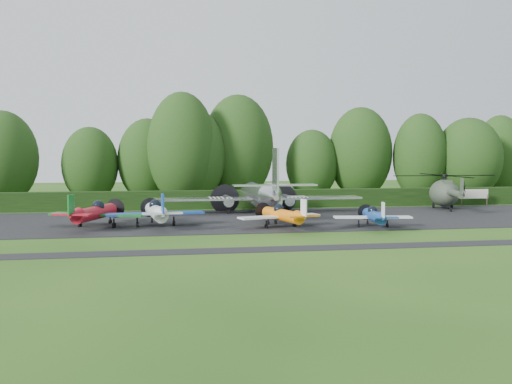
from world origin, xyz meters
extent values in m
plane|color=#224A14|center=(0.00, 0.00, 0.00)|extent=(160.00, 160.00, 0.00)
cube|color=black|center=(0.00, 10.00, 0.00)|extent=(70.00, 18.00, 0.01)
cube|color=black|center=(0.00, -6.00, 0.00)|extent=(70.00, 2.00, 0.00)
cube|color=black|center=(0.00, 21.00, 0.00)|extent=(90.00, 1.60, 2.00)
cylinder|color=silver|center=(2.59, 14.20, 1.82)|extent=(2.20, 11.49, 2.20)
cone|color=silver|center=(2.59, 20.64, 1.82)|extent=(2.20, 1.44, 2.20)
cone|color=silver|center=(2.59, 7.31, 2.30)|extent=(2.20, 2.87, 2.20)
sphere|color=black|center=(2.59, 19.72, 2.30)|extent=(1.44, 1.44, 1.44)
cube|color=silver|center=(2.59, 15.16, 1.53)|extent=(21.07, 2.30, 0.21)
cube|color=white|center=(-1.24, 15.16, 1.65)|extent=(2.49, 2.39, 0.05)
cube|color=white|center=(6.43, 15.16, 1.65)|extent=(2.49, 2.39, 0.05)
cylinder|color=silver|center=(-0.47, 15.74, 1.29)|extent=(1.05, 3.07, 1.05)
cylinder|color=silver|center=(5.66, 15.74, 1.29)|extent=(1.05, 3.07, 1.05)
cylinder|color=black|center=(-0.47, 17.89, 1.29)|extent=(3.07, 0.03, 3.07)
cylinder|color=black|center=(5.66, 17.89, 1.29)|extent=(3.07, 0.03, 3.07)
cube|color=silver|center=(2.59, 6.54, 3.35)|extent=(7.18, 1.34, 0.13)
cube|color=silver|center=(2.59, 6.25, 4.69)|extent=(0.17, 2.11, 3.64)
cylinder|color=black|center=(-0.47, 15.35, 0.24)|extent=(0.24, 0.86, 0.86)
cylinder|color=black|center=(5.66, 15.35, 0.24)|extent=(0.24, 0.86, 0.86)
cylinder|color=black|center=(2.59, 6.16, 0.17)|extent=(0.17, 0.42, 0.42)
cylinder|color=#A30F1E|center=(-12.35, 6.27, 1.25)|extent=(1.09, 6.26, 1.09)
sphere|color=black|center=(-12.35, 6.95, 1.76)|extent=(0.96, 0.96, 0.96)
cube|color=#0F651E|center=(-12.35, 6.84, 1.08)|extent=(7.96, 1.48, 0.16)
cube|color=#A30F1E|center=(-12.35, 2.51, 1.54)|extent=(2.96, 0.80, 0.11)
cube|color=#0F651E|center=(-12.35, 2.40, 2.27)|extent=(0.11, 0.91, 1.48)
cylinder|color=black|center=(-12.35, 10.31, 1.25)|extent=(1.71, 0.02, 1.71)
cylinder|color=black|center=(-13.83, 6.61, 0.20)|extent=(0.16, 0.50, 0.50)
cylinder|color=black|center=(-10.88, 6.61, 0.20)|extent=(0.16, 0.50, 0.50)
cylinder|color=black|center=(-12.35, 9.22, 0.18)|extent=(0.14, 0.45, 0.45)
cylinder|color=silver|center=(-7.46, 6.03, 1.26)|extent=(1.10, 6.32, 1.10)
sphere|color=black|center=(-7.46, 6.72, 1.78)|extent=(0.97, 0.97, 0.97)
cube|color=#183F94|center=(-7.46, 6.61, 1.09)|extent=(8.05, 1.49, 0.16)
cube|color=silver|center=(-7.46, 2.24, 1.55)|extent=(2.99, 0.80, 0.11)
cube|color=#183F94|center=(-7.46, 2.12, 2.30)|extent=(0.11, 0.92, 1.49)
cylinder|color=black|center=(-7.46, 10.11, 1.26)|extent=(1.72, 0.02, 1.72)
cylinder|color=black|center=(-8.96, 6.38, 0.21)|extent=(0.16, 0.51, 0.51)
cylinder|color=black|center=(-5.97, 6.38, 0.21)|extent=(0.16, 0.51, 0.51)
cylinder|color=black|center=(-7.46, 9.02, 0.18)|extent=(0.14, 0.46, 0.46)
cylinder|color=orange|center=(2.56, 3.57, 1.09)|extent=(0.95, 5.47, 0.95)
sphere|color=black|center=(2.56, 4.16, 1.54)|extent=(0.84, 0.84, 0.84)
cube|color=silver|center=(2.56, 4.06, 0.94)|extent=(6.96, 1.29, 0.14)
cube|color=orange|center=(2.56, 0.28, 1.34)|extent=(2.59, 0.70, 0.10)
cube|color=silver|center=(2.56, 0.19, 1.99)|extent=(0.10, 0.80, 1.29)
cylinder|color=black|center=(2.56, 7.10, 1.09)|extent=(1.49, 0.02, 1.49)
cylinder|color=black|center=(1.26, 3.87, 0.18)|extent=(0.14, 0.44, 0.44)
cylinder|color=black|center=(3.85, 3.87, 0.18)|extent=(0.14, 0.44, 0.44)
cylinder|color=black|center=(2.56, 6.15, 0.16)|extent=(0.12, 0.40, 0.40)
cylinder|color=navy|center=(9.91, 2.57, 0.99)|extent=(0.86, 4.95, 0.86)
sphere|color=black|center=(9.91, 3.11, 1.40)|extent=(0.76, 0.76, 0.76)
cube|color=white|center=(9.91, 3.02, 0.86)|extent=(6.30, 1.17, 0.13)
cube|color=navy|center=(9.91, -0.40, 1.22)|extent=(2.34, 0.63, 0.09)
cube|color=white|center=(9.91, -0.49, 1.80)|extent=(0.09, 0.72, 1.17)
cylinder|color=black|center=(9.91, 5.77, 0.99)|extent=(1.35, 0.02, 1.35)
cylinder|color=black|center=(8.74, 2.84, 0.16)|extent=(0.13, 0.40, 0.40)
cylinder|color=black|center=(11.08, 2.84, 0.16)|extent=(0.13, 0.40, 0.40)
cylinder|color=black|center=(9.91, 4.92, 0.14)|extent=(0.11, 0.36, 0.36)
ellipsoid|color=#333C2E|center=(23.27, 16.21, 1.75)|extent=(3.03, 5.56, 2.90)
cylinder|color=#333C2E|center=(23.27, 11.84, 2.04)|extent=(0.68, 5.83, 0.68)
cube|color=#333C2E|center=(23.27, 8.83, 2.91)|extent=(0.12, 0.87, 1.55)
cylinder|color=black|center=(23.27, 16.21, 3.21)|extent=(0.29, 0.29, 0.78)
cylinder|color=black|center=(23.27, 16.21, 3.64)|extent=(0.68, 0.68, 0.24)
cylinder|color=black|center=(23.27, 16.21, 3.64)|extent=(11.66, 11.66, 0.06)
cube|color=#333C2E|center=(23.27, 15.43, 2.87)|extent=(0.87, 1.94, 0.68)
ellipsoid|color=black|center=(23.27, 17.76, 1.85)|extent=(1.85, 1.85, 1.66)
cylinder|color=black|center=(22.29, 16.99, 0.29)|extent=(0.17, 0.54, 0.54)
cylinder|color=black|center=(24.24, 16.99, 0.29)|extent=(0.17, 0.54, 0.54)
cylinder|color=black|center=(23.27, 13.10, 0.24)|extent=(0.16, 0.47, 0.47)
cylinder|color=#3F3326|center=(26.97, 19.13, 0.64)|extent=(0.13, 0.13, 1.28)
cylinder|color=#3F3326|center=(30.16, 19.13, 0.64)|extent=(0.13, 0.13, 1.28)
cube|color=silver|center=(28.56, 19.13, 1.38)|extent=(3.41, 0.09, 1.06)
cylinder|color=black|center=(19.46, 32.03, 2.00)|extent=(0.70, 0.70, 3.99)
ellipsoid|color=#1D3C13|center=(19.46, 32.03, 6.10)|extent=(8.46, 8.46, 12.19)
cylinder|color=black|center=(32.90, 28.20, 1.75)|extent=(0.70, 0.70, 3.50)
ellipsoid|color=#1D3C13|center=(32.90, 28.20, 5.35)|extent=(8.68, 8.68, 10.71)
cylinder|color=black|center=(26.58, 29.13, 1.84)|extent=(0.70, 0.70, 3.68)
ellipsoid|color=#1D3C13|center=(26.58, 29.13, 5.62)|extent=(6.99, 6.99, 11.25)
cylinder|color=black|center=(2.80, 31.30, 2.21)|extent=(0.70, 0.70, 4.42)
ellipsoid|color=#1D3C13|center=(2.80, 31.30, 6.75)|extent=(9.05, 9.05, 13.50)
cylinder|color=black|center=(-3.06, 28.52, 1.89)|extent=(0.70, 0.70, 3.78)
ellipsoid|color=#1D3C13|center=(-3.06, 28.52, 5.77)|extent=(7.78, 7.78, 11.54)
cylinder|color=black|center=(-8.54, 31.38, 1.70)|extent=(0.70, 0.70, 3.40)
ellipsoid|color=#1D3C13|center=(-8.54, 31.38, 5.19)|extent=(7.44, 7.44, 10.39)
cylinder|color=black|center=(-25.28, 29.81, 1.81)|extent=(0.70, 0.70, 3.62)
ellipsoid|color=#1D3C13|center=(-25.28, 29.81, 5.53)|extent=(8.18, 8.18, 11.06)
cylinder|color=black|center=(40.59, 33.12, 1.87)|extent=(0.70, 0.70, 3.74)
ellipsoid|color=#1D3C13|center=(40.59, 33.12, 5.72)|extent=(6.99, 6.99, 11.43)
cylinder|color=black|center=(-15.47, 30.95, 1.52)|extent=(0.70, 0.70, 3.03)
ellipsoid|color=#1D3C13|center=(-15.47, 30.95, 4.63)|extent=(6.77, 6.77, 9.27)
cylinder|color=black|center=(12.87, 32.45, 1.50)|extent=(0.70, 0.70, 3.00)
ellipsoid|color=#1D3C13|center=(12.87, 32.45, 4.59)|extent=(6.91, 6.91, 9.18)
cylinder|color=black|center=(-4.45, 27.64, 2.18)|extent=(0.70, 0.70, 4.37)
ellipsoid|color=#1D3C13|center=(-4.45, 27.64, 6.68)|extent=(8.20, 8.20, 13.35)
camera|label=1|loc=(-7.21, -40.98, 6.12)|focal=40.00mm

